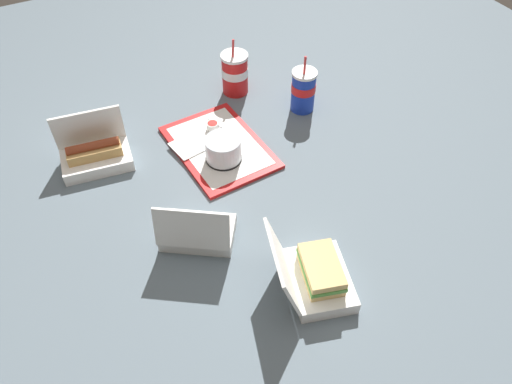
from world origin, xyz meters
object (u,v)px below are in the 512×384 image
ketchup_cup (213,126)px  food_tray (219,147)px  clamshell_sandwich_front (316,275)px  soda_cup_left (303,90)px  clamshell_hotdog_left (95,154)px  plastic_fork (220,125)px  soda_cup_front (235,73)px  clamshell_hotdog_corner (197,230)px  cake_container (223,150)px

ketchup_cup → food_tray: bearing=-10.8°
clamshell_sandwich_front → soda_cup_left: size_ratio=1.16×
food_tray → clamshell_sandwich_front: (0.58, -0.00, 0.04)m
food_tray → clamshell_hotdog_left: clamshell_hotdog_left is taller
plastic_fork → soda_cup_front: size_ratio=0.52×
ketchup_cup → plastic_fork: (-0.00, 0.03, -0.01)m
soda_cup_left → soda_cup_front: 0.26m
clamshell_hotdog_left → soda_cup_front: soda_cup_front is taller
clamshell_hotdog_left → clamshell_sandwich_front: size_ratio=0.92×
clamshell_sandwich_front → clamshell_hotdog_corner: 0.34m
clamshell_sandwich_front → clamshell_hotdog_corner: size_ratio=1.05×
food_tray → soda_cup_front: size_ratio=1.83×
soda_cup_front → ketchup_cup: bearing=-44.3°
soda_cup_left → ketchup_cup: bearing=-94.9°
food_tray → soda_cup_left: soda_cup_left is taller
cake_container → food_tray: bearing=168.4°
clamshell_hotdog_left → soda_cup_left: size_ratio=1.07×
plastic_fork → soda_cup_left: size_ratio=0.53×
food_tray → soda_cup_front: 0.32m
ketchup_cup → soda_cup_left: bearing=85.1°
cake_container → ketchup_cup: cake_container is taller
soda_cup_front → food_tray: bearing=-35.7°
food_tray → soda_cup_front: soda_cup_front is taller
soda_cup_front → clamshell_hotdog_left: bearing=-75.3°
clamshell_hotdog_left → clamshell_hotdog_corner: (0.42, 0.16, -0.00)m
ketchup_cup → plastic_fork: ketchup_cup is taller
ketchup_cup → clamshell_sandwich_front: size_ratio=0.16×
soda_cup_left → plastic_fork: bearing=-96.1°
clamshell_hotdog_corner → ketchup_cup: bearing=150.5°
cake_container → clamshell_hotdog_corner: bearing=-38.3°
plastic_fork → clamshell_sandwich_front: clamshell_sandwich_front is taller
clamshell_sandwich_front → soda_cup_left: (-0.63, 0.35, 0.03)m
cake_container → clamshell_sandwich_front: 0.51m
plastic_fork → soda_cup_left: bearing=64.8°
food_tray → cake_container: (0.06, -0.01, 0.04)m
food_tray → soda_cup_left: (-0.06, 0.34, 0.07)m
clamshell_hotdog_corner → soda_cup_left: 0.66m
clamshell_hotdog_left → clamshell_sandwich_front: 0.77m
ketchup_cup → clamshell_hotdog_corner: clamshell_hotdog_corner is taller
soda_cup_left → soda_cup_front: size_ratio=0.99×
clamshell_sandwich_front → clamshell_hotdog_corner: clamshell_sandwich_front is taller
ketchup_cup → soda_cup_left: size_ratio=0.19×
plastic_fork → soda_cup_front: soda_cup_front is taller
clamshell_hotdog_left → soda_cup_left: soda_cup_left is taller
food_tray → clamshell_hotdog_left: 0.38m
ketchup_cup → soda_cup_front: bearing=135.7°
food_tray → clamshell_sandwich_front: size_ratio=1.59×
soda_cup_left → food_tray: bearing=-80.8°
food_tray → soda_cup_front: bearing=144.3°
clamshell_sandwich_front → soda_cup_front: size_ratio=1.16×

